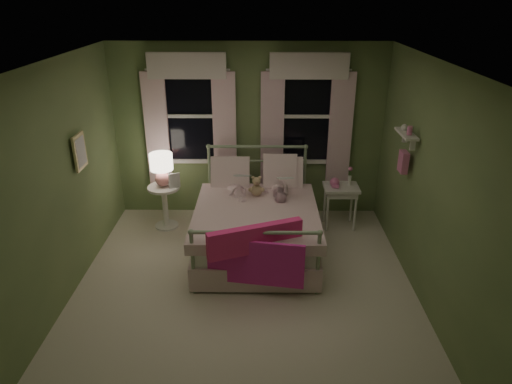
{
  "coord_description": "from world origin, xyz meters",
  "views": [
    {
      "loc": [
        0.18,
        -4.47,
        3.25
      ],
      "look_at": [
        0.13,
        0.58,
        1.0
      ],
      "focal_mm": 32.0,
      "sensor_mm": 36.0,
      "label": 1
    }
  ],
  "objects_px": {
    "teddy_bear": "(257,188)",
    "nightstand_right": "(341,192)",
    "nightstand_left": "(165,201)",
    "child_left": "(236,172)",
    "table_lamp": "(162,167)",
    "bed": "(257,224)",
    "child_right": "(277,171)"
  },
  "relations": [
    {
      "from": "child_right",
      "to": "nightstand_right",
      "type": "height_order",
      "value": "child_right"
    },
    {
      "from": "table_lamp",
      "to": "nightstand_right",
      "type": "distance_m",
      "value": 2.6
    },
    {
      "from": "teddy_bear",
      "to": "nightstand_left",
      "type": "distance_m",
      "value": 1.44
    },
    {
      "from": "nightstand_left",
      "to": "table_lamp",
      "type": "height_order",
      "value": "table_lamp"
    },
    {
      "from": "bed",
      "to": "nightstand_left",
      "type": "relative_size",
      "value": 3.13
    },
    {
      "from": "child_right",
      "to": "teddy_bear",
      "type": "distance_m",
      "value": 0.37
    },
    {
      "from": "bed",
      "to": "nightstand_right",
      "type": "relative_size",
      "value": 3.18
    },
    {
      "from": "bed",
      "to": "nightstand_right",
      "type": "bearing_deg",
      "value": 28.81
    },
    {
      "from": "teddy_bear",
      "to": "table_lamp",
      "type": "xyz_separation_m",
      "value": [
        -1.35,
        0.36,
        0.16
      ]
    },
    {
      "from": "nightstand_right",
      "to": "bed",
      "type": "bearing_deg",
      "value": -151.19
    },
    {
      "from": "child_right",
      "to": "nightstand_right",
      "type": "distance_m",
      "value": 1.06
    },
    {
      "from": "nightstand_left",
      "to": "child_left",
      "type": "bearing_deg",
      "value": -10.62
    },
    {
      "from": "child_right",
      "to": "teddy_bear",
      "type": "relative_size",
      "value": 2.7
    },
    {
      "from": "bed",
      "to": "child_right",
      "type": "height_order",
      "value": "child_right"
    },
    {
      "from": "child_left",
      "to": "nightstand_right",
      "type": "bearing_deg",
      "value": 173.27
    },
    {
      "from": "teddy_bear",
      "to": "nightstand_right",
      "type": "bearing_deg",
      "value": 17.9
    },
    {
      "from": "bed",
      "to": "teddy_bear",
      "type": "bearing_deg",
      "value": 91.15
    },
    {
      "from": "bed",
      "to": "child_right",
      "type": "relative_size",
      "value": 2.56
    },
    {
      "from": "teddy_bear",
      "to": "bed",
      "type": "bearing_deg",
      "value": -88.85
    },
    {
      "from": "bed",
      "to": "nightstand_right",
      "type": "xyz_separation_m",
      "value": [
        1.22,
        0.67,
        0.17
      ]
    },
    {
      "from": "teddy_bear",
      "to": "nightstand_right",
      "type": "height_order",
      "value": "teddy_bear"
    },
    {
      "from": "bed",
      "to": "table_lamp",
      "type": "height_order",
      "value": "bed"
    },
    {
      "from": "child_left",
      "to": "table_lamp",
      "type": "bearing_deg",
      "value": -26.28
    },
    {
      "from": "teddy_bear",
      "to": "nightstand_left",
      "type": "bearing_deg",
      "value": 165.1
    },
    {
      "from": "nightstand_right",
      "to": "teddy_bear",
      "type": "bearing_deg",
      "value": -162.1
    },
    {
      "from": "table_lamp",
      "to": "teddy_bear",
      "type": "bearing_deg",
      "value": -14.9
    },
    {
      "from": "child_left",
      "to": "teddy_bear",
      "type": "relative_size",
      "value": 2.61
    },
    {
      "from": "bed",
      "to": "child_left",
      "type": "distance_m",
      "value": 0.78
    },
    {
      "from": "child_left",
      "to": "child_right",
      "type": "xyz_separation_m",
      "value": [
        0.56,
        0.0,
        0.01
      ]
    },
    {
      "from": "child_right",
      "to": "nightstand_right",
      "type": "bearing_deg",
      "value": -169.64
    },
    {
      "from": "nightstand_left",
      "to": "nightstand_right",
      "type": "height_order",
      "value": "same"
    },
    {
      "from": "child_left",
      "to": "teddy_bear",
      "type": "bearing_deg",
      "value": 134.84
    }
  ]
}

